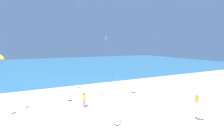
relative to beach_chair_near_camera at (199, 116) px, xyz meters
name	(u,v)px	position (x,y,z in m)	size (l,w,h in m)	color
ground_plane	(104,110)	(-6.69, 5.44, -0.28)	(120.00, 120.00, 0.00)	beige
ocean_water	(52,65)	(-6.69, 46.81, -0.26)	(120.00, 60.00, 0.05)	teal
beach_chair_near_camera	(199,116)	(0.00, 0.00, 0.00)	(0.76, 0.76, 0.59)	white
beach_chair_mid_beach	(118,121)	(-6.81, 2.30, -0.02)	(0.81, 0.79, 0.58)	white
person_2	(197,100)	(2.00, 1.77, 0.56)	(0.41, 0.41, 1.47)	white
person_3	(84,99)	(-8.18, 7.13, 0.62)	(0.32, 0.32, 1.57)	#D8599E
kite_purple	(106,38)	(0.51, 20.86, 7.39)	(0.29, 0.87, 1.73)	purple
kite_yellow	(1,57)	(-15.18, 8.42, 5.13)	(0.58, 0.63, 0.90)	yellow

